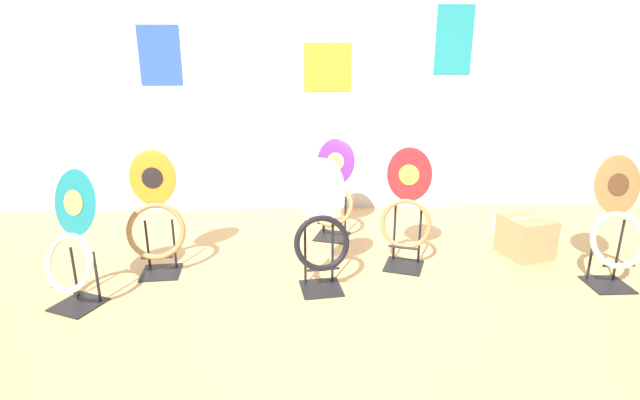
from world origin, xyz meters
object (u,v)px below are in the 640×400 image
object	(u,v)px
toilet_seat_display_purple_note	(333,196)
storage_box	(526,236)
toilet_seat_display_woodgrain	(617,228)
toilet_seat_display_teal_sax	(72,248)
toilet_seat_display_white_plain	(321,232)
paint_can	(501,225)
toilet_seat_display_crimson_swirl	(407,211)
toilet_seat_display_orange_sun	(156,219)

from	to	relation	value
toilet_seat_display_purple_note	storage_box	size ratio (longest dim) A/B	2.01
toilet_seat_display_woodgrain	toilet_seat_display_teal_sax	size ratio (longest dim) A/B	1.03
toilet_seat_display_teal_sax	toilet_seat_display_woodgrain	bearing A→B (deg)	2.09
toilet_seat_display_white_plain	toilet_seat_display_purple_note	distance (m)	0.98
toilet_seat_display_teal_sax	toilet_seat_display_purple_note	world-z (taller)	toilet_seat_display_teal_sax
toilet_seat_display_teal_sax	paint_can	size ratio (longest dim) A/B	5.46
toilet_seat_display_crimson_swirl	toilet_seat_display_teal_sax	distance (m)	2.30
toilet_seat_display_orange_sun	toilet_seat_display_teal_sax	world-z (taller)	toilet_seat_display_orange_sun
toilet_seat_display_woodgrain	toilet_seat_display_purple_note	world-z (taller)	toilet_seat_display_woodgrain
toilet_seat_display_white_plain	paint_can	distance (m)	1.95
toilet_seat_display_orange_sun	toilet_seat_display_purple_note	bearing A→B (deg)	26.70
toilet_seat_display_woodgrain	toilet_seat_display_purple_note	distance (m)	2.14
toilet_seat_display_orange_sun	toilet_seat_display_purple_note	xyz separation A→B (m)	(1.33, 0.67, -0.06)
toilet_seat_display_teal_sax	storage_box	bearing A→B (deg)	11.40
toilet_seat_display_teal_sax	paint_can	distance (m)	3.46
paint_can	toilet_seat_display_orange_sun	bearing A→B (deg)	-166.83
toilet_seat_display_teal_sax	storage_box	distance (m)	3.35
toilet_seat_display_purple_note	storage_box	distance (m)	1.61
toilet_seat_display_white_plain	storage_box	size ratio (longest dim) A/B	2.18
toilet_seat_display_crimson_swirl	paint_can	xyz separation A→B (m)	(1.01, 0.63, -0.37)
toilet_seat_display_orange_sun	paint_can	world-z (taller)	toilet_seat_display_orange_sun
toilet_seat_display_crimson_swirl	paint_can	bearing A→B (deg)	32.23
toilet_seat_display_crimson_swirl	toilet_seat_display_woodgrain	distance (m)	1.43
toilet_seat_display_purple_note	toilet_seat_display_orange_sun	bearing A→B (deg)	-153.30
paint_can	toilet_seat_display_white_plain	bearing A→B (deg)	-149.78
paint_can	storage_box	size ratio (longest dim) A/B	0.38
toilet_seat_display_crimson_swirl	toilet_seat_display_purple_note	world-z (taller)	toilet_seat_display_crimson_swirl
toilet_seat_display_crimson_swirl	toilet_seat_display_orange_sun	world-z (taller)	toilet_seat_display_crimson_swirl
toilet_seat_display_orange_sun	storage_box	size ratio (longest dim) A/B	2.18
toilet_seat_display_crimson_swirl	toilet_seat_display_woodgrain	bearing A→B (deg)	-13.94
toilet_seat_display_orange_sun	paint_can	bearing A→B (deg)	13.17
storage_box	toilet_seat_display_crimson_swirl	bearing A→B (deg)	-169.90
toilet_seat_display_crimson_swirl	toilet_seat_display_teal_sax	size ratio (longest dim) A/B	1.04
toilet_seat_display_white_plain	storage_box	world-z (taller)	toilet_seat_display_white_plain
toilet_seat_display_teal_sax	toilet_seat_display_purple_note	distance (m)	2.07
toilet_seat_display_crimson_swirl	toilet_seat_display_orange_sun	xyz separation A→B (m)	(-1.84, -0.03, -0.02)
toilet_seat_display_purple_note	toilet_seat_display_white_plain	bearing A→B (deg)	-98.34
toilet_seat_display_woodgrain	toilet_seat_display_orange_sun	bearing A→B (deg)	174.46
toilet_seat_display_orange_sun	toilet_seat_display_purple_note	distance (m)	1.49
toilet_seat_display_crimson_swirl	toilet_seat_display_teal_sax	bearing A→B (deg)	-168.02
toilet_seat_display_orange_sun	toilet_seat_display_teal_sax	distance (m)	0.61
toilet_seat_display_woodgrain	paint_can	distance (m)	1.11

